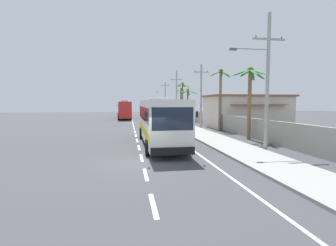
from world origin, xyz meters
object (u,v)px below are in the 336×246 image
object	(u,v)px
utility_pole_mid	(201,95)
palm_nearest	(182,93)
pedestrian_near_kerb	(192,120)
palm_second	(250,89)
palm_fourth	(187,97)
coach_bus_far_lane	(124,109)
utility_pole_nearest	(266,78)
palm_farthest	(221,89)
utility_pole_far	(177,94)
motorcycle_beside_bus	(169,125)
coach_bus_foreground	(160,120)
palm_third	(181,97)
roadside_building	(246,111)
utility_pole_distant	(165,98)

from	to	relation	value
utility_pole_mid	palm_nearest	xyz separation A→B (m)	(1.31, 17.10, 0.98)
pedestrian_near_kerb	palm_nearest	bearing A→B (deg)	108.10
palm_second	palm_fourth	xyz separation A→B (m)	(-0.08, 23.25, -0.13)
coach_bus_far_lane	pedestrian_near_kerb	size ratio (longest dim) A/B	7.05
coach_bus_far_lane	utility_pole_nearest	bearing A→B (deg)	-74.73
palm_nearest	palm_farthest	xyz separation A→B (m)	(0.22, -20.01, -0.29)
pedestrian_near_kerb	utility_pole_far	bearing A→B (deg)	112.94
motorcycle_beside_bus	palm_farthest	xyz separation A→B (m)	(6.18, -0.65, 4.36)
coach_bus_far_lane	utility_pole_nearest	xyz separation A→B (m)	(10.06, -36.85, 2.97)
utility_pole_nearest	utility_pole_far	distance (m)	31.38
coach_bus_foreground	palm_fourth	world-z (taller)	palm_fourth
pedestrian_near_kerb	palm_third	size ratio (longest dim) A/B	0.27
motorcycle_beside_bus	pedestrian_near_kerb	bearing A→B (deg)	40.55
motorcycle_beside_bus	utility_pole_nearest	bearing A→B (deg)	-71.51
roadside_building	utility_pole_distant	bearing A→B (deg)	101.91
palm_farthest	roadside_building	distance (m)	6.52
motorcycle_beside_bus	palm_second	xyz separation A→B (m)	(5.99, -8.29, 3.91)
palm_third	palm_farthest	size ratio (longest dim) A/B	0.89
utility_pole_mid	utility_pole_far	bearing A→B (deg)	90.59
coach_bus_far_lane	palm_third	bearing A→B (deg)	-3.29
palm_third	utility_pole_mid	bearing A→B (deg)	-94.84
palm_fourth	palm_farthest	xyz separation A→B (m)	(0.27, -15.61, 0.57)
roadside_building	coach_bus_foreground	bearing A→B (deg)	-137.53
palm_nearest	roadside_building	bearing A→B (deg)	-72.96
coach_bus_foreground	palm_third	size ratio (longest dim) A/B	1.80
utility_pole_nearest	roadside_building	size ratio (longest dim) A/B	0.85
coach_bus_foreground	utility_pole_far	bearing A→B (deg)	76.16
palm_nearest	roadside_building	distance (m)	17.87
roadside_building	utility_pole_far	bearing A→B (deg)	113.28
palm_nearest	palm_second	world-z (taller)	palm_nearest
coach_bus_foreground	palm_second	xyz separation A→B (m)	(8.33, 1.50, 2.60)
utility_pole_nearest	palm_nearest	distance (m)	32.83
pedestrian_near_kerb	palm_nearest	size ratio (longest dim) A/B	0.24
palm_second	palm_farthest	size ratio (longest dim) A/B	0.88
coach_bus_foreground	roadside_building	xyz separation A→B (m)	(13.46, 12.32, 0.23)
coach_bus_foreground	palm_second	size ratio (longest dim) A/B	1.82
palm_nearest	palm_third	distance (m)	3.48
coach_bus_foreground	palm_nearest	xyz separation A→B (m)	(8.30, 29.14, 3.33)
utility_pole_distant	roadside_building	size ratio (longest dim) A/B	0.79
utility_pole_nearest	utility_pole_distant	world-z (taller)	utility_pole_nearest
palm_fourth	motorcycle_beside_bus	bearing A→B (deg)	-111.56
utility_pole_mid	coach_bus_foreground	bearing A→B (deg)	-120.15
coach_bus_far_lane	utility_pole_far	size ratio (longest dim) A/B	1.32
coach_bus_foreground	coach_bus_far_lane	distance (m)	33.36
palm_nearest	palm_farthest	world-z (taller)	palm_nearest
utility_pole_distant	palm_fourth	distance (m)	18.72
coach_bus_foreground	pedestrian_near_kerb	bearing A→B (deg)	65.19
palm_fourth	roadside_building	size ratio (longest dim) A/B	0.54
motorcycle_beside_bus	utility_pole_nearest	xyz separation A→B (m)	(4.49, -13.44, 4.30)
utility_pole_nearest	palm_third	distance (m)	36.21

